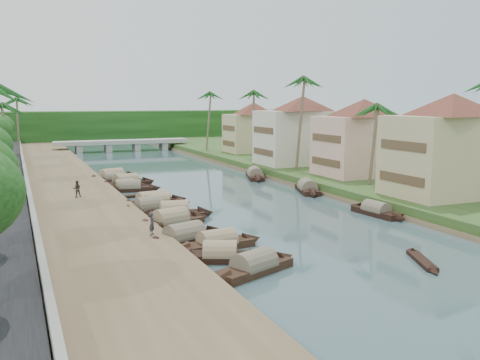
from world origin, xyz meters
name	(u,v)px	position (x,y,z in m)	size (l,w,h in m)	color
ground	(271,218)	(0.00, 0.00, 0.00)	(220.00, 220.00, 0.00)	#3A5257
left_bank	(67,192)	(-16.00, 20.00, 0.40)	(10.00, 180.00, 0.80)	brown
right_bank	(330,174)	(19.00, 20.00, 0.60)	(16.00, 180.00, 1.20)	#2D481C
retaining_wall	(27,186)	(-20.20, 20.00, 1.35)	(0.40, 180.00, 1.10)	slate
treeline	(102,127)	(0.00, 100.00, 4.00)	(120.00, 14.00, 8.00)	black
bridge	(122,143)	(0.00, 72.00, 1.72)	(28.00, 4.00, 2.40)	gray
building_near	(451,144)	(18.99, -2.00, 6.38)	(14.85, 14.85, 10.20)	tan
building_mid	(363,137)	(19.99, 14.00, 6.13)	(14.11, 14.11, 9.70)	beige
building_far	(302,129)	(18.99, 28.00, 6.38)	(15.59, 15.59, 10.20)	beige
building_distant	(254,127)	(19.99, 48.00, 5.88)	(12.62, 12.62, 9.20)	tan
sampan_0	(254,267)	(-7.95, -13.71, 0.41)	(7.88, 4.61, 2.10)	black
sampan_1	(220,255)	(-9.00, -10.52, 0.41)	(6.62, 4.11, 2.00)	black
sampan_2	(217,243)	(-8.13, -7.61, 0.41)	(7.85, 2.66, 2.06)	black
sampan_3	(184,237)	(-9.81, -4.97, 0.42)	(8.36, 4.33, 2.22)	black
sampan_4	(171,221)	(-9.25, 0.77, 0.42)	(8.11, 3.85, 2.25)	black
sampan_5	(174,213)	(-8.09, 3.70, 0.42)	(7.71, 3.08, 2.38)	black
sampan_6	(150,208)	(-9.54, 7.26, 0.41)	(7.24, 2.60, 2.13)	black
sampan_7	(152,202)	(-8.61, 10.19, 0.42)	(8.45, 3.19, 2.20)	black
sampan_8	(160,202)	(-7.94, 9.63, 0.41)	(6.60, 3.36, 2.03)	black
sampan_9	(130,188)	(-8.92, 19.85, 0.41)	(7.70, 2.92, 1.95)	black
sampan_10	(125,187)	(-9.24, 21.00, 0.40)	(6.49, 1.80, 1.83)	black
sampan_11	(126,183)	(-8.58, 23.86, 0.42)	(8.47, 3.87, 2.36)	black
sampan_12	(115,179)	(-9.23, 28.14, 0.40)	(7.31, 2.94, 1.78)	black
sampan_13	(112,177)	(-9.35, 29.84, 0.42)	(8.83, 4.92, 2.38)	black
sampan_14	(376,211)	(9.69, -2.64, 0.41)	(2.12, 7.71, 1.89)	black
sampan_15	(308,189)	(10.23, 11.07, 0.42)	(4.34, 8.62, 2.27)	black
sampan_16	(255,175)	(9.36, 24.05, 0.42)	(4.60, 9.56, 2.30)	black
canoe_0	(422,261)	(3.26, -16.01, 0.10)	(3.01, 5.72, 0.78)	black
canoe_1	(160,222)	(-9.81, 2.12, 0.10)	(4.26, 0.94, 0.68)	black
canoe_2	(133,197)	(-9.42, 15.68, 0.10)	(4.88, 1.53, 0.70)	black
palm_1	(373,107)	(16.00, 6.82, 9.92)	(3.20, 3.20, 10.47)	#75674E
palm_2	(299,80)	(15.00, 22.05, 13.43)	(3.20, 3.20, 14.11)	#75674E
palm_3	(253,93)	(16.00, 39.43, 11.91)	(3.20, 3.20, 12.54)	#75674E
palm_6	(6,106)	(-22.00, 31.32, 9.99)	(3.20, 3.20, 10.34)	#75674E
palm_7	(207,94)	(14.00, 56.91, 11.94)	(3.20, 3.20, 12.56)	#75674E
palm_8	(16,100)	(-20.50, 59.01, 10.82)	(3.20, 3.20, 11.20)	#75674E
tree_6	(323,126)	(24.00, 30.11, 6.79)	(4.01, 4.01, 7.38)	#473928
person_near	(152,224)	(-12.21, -4.78, 1.65)	(0.62, 0.41, 1.70)	#2C2A33
person_far	(77,189)	(-15.58, 13.78, 1.67)	(0.84, 0.66, 1.73)	#312C22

